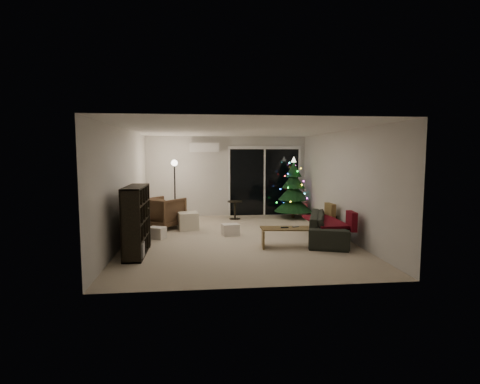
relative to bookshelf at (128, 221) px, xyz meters
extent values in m
plane|color=beige|center=(2.25, 1.17, -0.67)|extent=(6.50, 6.50, 0.00)
plane|color=white|center=(2.25, 1.17, 1.83)|extent=(6.50, 6.50, 0.00)
cube|color=silver|center=(2.25, 4.42, 0.58)|extent=(5.00, 0.02, 2.50)
cube|color=silver|center=(2.25, -2.08, 0.58)|extent=(5.00, 0.02, 2.50)
cube|color=silver|center=(-0.25, 1.17, 0.58)|extent=(0.02, 6.50, 2.50)
cube|color=silver|center=(4.75, 1.17, 0.58)|extent=(0.02, 6.50, 2.50)
cube|color=black|center=(3.45, 4.40, 0.38)|extent=(2.20, 0.02, 2.10)
cube|color=white|center=(1.55, 4.30, 1.48)|extent=(0.90, 0.22, 0.28)
cube|color=#3F3833|center=(3.45, 4.92, -0.72)|extent=(2.60, 1.00, 0.10)
cube|color=white|center=(3.45, 5.32, -0.17)|extent=(2.20, 0.06, 1.00)
cube|color=black|center=(0.00, 1.07, -0.25)|extent=(0.71, 1.39, 0.83)
cube|color=black|center=(0.00, 1.07, 0.25)|extent=(0.42, 0.50, 0.18)
imported|color=#4A3421|center=(0.44, 2.63, -0.26)|extent=(1.24, 1.24, 0.81)
cube|color=beige|center=(1.09, 2.31, -0.45)|extent=(0.58, 0.58, 0.45)
cube|color=beige|center=(0.39, 1.33, -0.54)|extent=(0.46, 0.42, 0.27)
cube|color=beige|center=(2.12, 1.49, -0.53)|extent=(0.44, 0.36, 0.28)
cylinder|color=black|center=(2.44, 3.71, -0.39)|extent=(0.47, 0.47, 0.55)
cylinder|color=black|center=(0.69, 3.38, 0.19)|extent=(0.28, 0.28, 1.73)
imported|color=black|center=(4.30, 0.73, -0.36)|extent=(1.47, 2.25, 0.61)
cube|color=maroon|center=(4.20, 0.73, -0.23)|extent=(0.66, 1.51, 0.05)
cube|color=olive|center=(4.55, 1.38, -0.12)|extent=(0.16, 0.41, 0.40)
cube|color=maroon|center=(4.55, 0.08, -0.12)|extent=(0.15, 0.41, 0.40)
cube|color=black|center=(3.16, 0.26, -0.25)|extent=(0.16, 0.05, 0.02)
cube|color=slate|center=(3.41, 0.31, -0.25)|extent=(0.15, 0.09, 0.02)
cone|color=black|center=(4.23, 3.73, 0.26)|extent=(1.27, 1.27, 1.86)
camera|label=1|loc=(1.39, -7.34, 1.29)|focal=28.00mm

